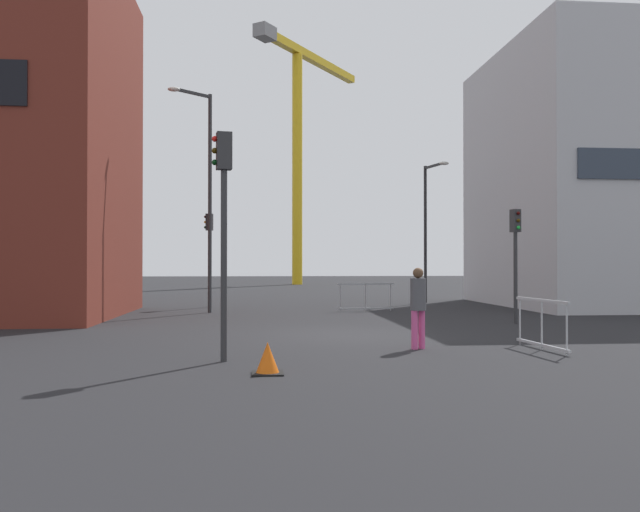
% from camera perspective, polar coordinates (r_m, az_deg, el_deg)
% --- Properties ---
extents(ground, '(160.00, 160.00, 0.00)m').
position_cam_1_polar(ground, '(17.03, 2.45, -6.86)').
color(ground, black).
extents(office_block, '(9.51, 10.69, 11.20)m').
position_cam_1_polar(office_block, '(31.75, 23.59, 6.20)').
color(office_block, '#B7B7BC').
rests_on(office_block, ground).
extents(construction_crane, '(10.33, 14.38, 21.37)m').
position_cam_1_polar(construction_crane, '(59.60, -1.80, 11.36)').
color(construction_crane, gold).
rests_on(construction_crane, ground).
extents(streetlamp_tall, '(1.50, 1.25, 8.20)m').
position_cam_1_polar(streetlamp_tall, '(24.94, -9.92, 6.12)').
color(streetlamp_tall, '#2D2D30').
rests_on(streetlamp_tall, ground).
extents(streetlamp_short, '(0.71, 1.87, 6.44)m').
position_cam_1_polar(streetlamp_short, '(31.01, 9.38, 3.12)').
color(streetlamp_short, '#232326').
rests_on(streetlamp_short, ground).
extents(traffic_light_far, '(0.38, 0.28, 3.94)m').
position_cam_1_polar(traffic_light_far, '(27.94, -9.61, 1.00)').
color(traffic_light_far, '#232326').
rests_on(traffic_light_far, ground).
extents(traffic_light_crosswalk, '(0.28, 0.39, 3.50)m').
position_cam_1_polar(traffic_light_crosswalk, '(21.00, 16.63, 0.85)').
color(traffic_light_crosswalk, '#2D2D30').
rests_on(traffic_light_crosswalk, ground).
extents(traffic_light_island, '(0.39, 0.29, 4.30)m').
position_cam_1_polar(traffic_light_island, '(12.45, -8.38, 4.09)').
color(traffic_light_island, '#2D2D30').
rests_on(traffic_light_island, ground).
extents(pedestrian_walking, '(0.34, 0.34, 1.75)m').
position_cam_1_polar(pedestrian_walking, '(14.28, 8.52, -3.94)').
color(pedestrian_walking, '#D14C8C').
rests_on(pedestrian_walking, ground).
extents(safety_barrier_front, '(2.24, 0.36, 1.08)m').
position_cam_1_polar(safety_barrier_front, '(25.45, 3.99, -3.53)').
color(safety_barrier_front, gray).
rests_on(safety_barrier_front, ground).
extents(safety_barrier_left_run, '(0.23, 2.18, 1.08)m').
position_cam_1_polar(safety_barrier_left_run, '(14.80, 18.71, -5.56)').
color(safety_barrier_left_run, '#B2B5BA').
rests_on(safety_barrier_left_run, ground).
extents(traffic_cone_by_barrier, '(0.52, 0.52, 0.53)m').
position_cam_1_polar(traffic_cone_by_barrier, '(11.04, -4.58, -8.95)').
color(traffic_cone_by_barrier, black).
rests_on(traffic_cone_by_barrier, ground).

